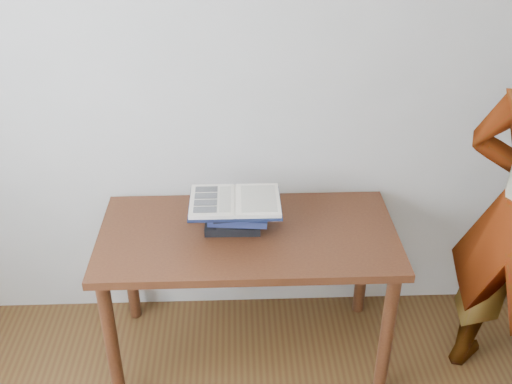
{
  "coord_description": "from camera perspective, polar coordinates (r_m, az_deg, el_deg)",
  "views": [
    {
      "loc": [
        -0.07,
        -0.81,
        2.21
      ],
      "look_at": [
        0.01,
        1.39,
        0.91
      ],
      "focal_mm": 42.0,
      "sensor_mm": 36.0,
      "label": 1
    }
  ],
  "objects": [
    {
      "name": "desk",
      "position": [
        2.71,
        -0.76,
        -5.57
      ],
      "size": [
        1.32,
        0.66,
        0.71
      ],
      "color": "#4A2712",
      "rests_on": "ground"
    },
    {
      "name": "book_stack",
      "position": [
        2.64,
        -1.88,
        -2.32
      ],
      "size": [
        0.29,
        0.2,
        0.13
      ],
      "color": "black",
      "rests_on": "desk"
    },
    {
      "name": "open_book",
      "position": [
        2.59,
        -2.0,
        -0.93
      ],
      "size": [
        0.4,
        0.28,
        0.03
      ],
      "rotation": [
        0.0,
        0.0,
        -0.0
      ],
      "color": "black",
      "rests_on": "book_stack"
    },
    {
      "name": "room_shell",
      "position": [
        1.0,
        -2.39,
        -5.09
      ],
      "size": [
        3.54,
        3.54,
        2.62
      ],
      "color": "beige",
      "rests_on": "ground"
    }
  ]
}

